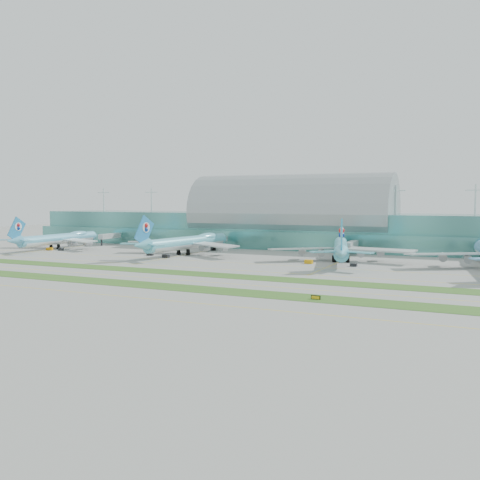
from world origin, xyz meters
The scene contains 18 objects.
ground centered at (0.00, 0.00, 0.00)m, with size 700.00×700.00×0.00m, color gray.
terminal centered at (0.01, 128.79, 14.23)m, with size 340.00×69.10×36.00m.
grass_strip_near centered at (0.00, -28.00, 0.04)m, with size 420.00×12.00×0.08m, color #2D591E.
grass_strip_far centered at (0.00, 2.00, 0.04)m, with size 420.00×12.00×0.08m, color #2D591E.
taxiline_a centered at (0.00, -48.00, 0.01)m, with size 420.00×0.35×0.01m, color yellow.
taxiline_b centered at (0.00, -14.00, 0.01)m, with size 420.00×0.35×0.01m, color yellow.
taxiline_c centered at (0.00, 18.00, 0.01)m, with size 420.00×0.35×0.01m, color yellow.
taxiline_d centered at (0.00, 40.00, 0.01)m, with size 420.00×0.35×0.01m, color yellow.
airliner_a centered at (-116.88, 61.56, 5.93)m, with size 61.52×69.68×19.21m.
airliner_b centered at (-33.19, 63.95, 6.47)m, with size 66.73×76.22×20.98m.
airliner_c centered at (45.56, 65.86, 6.36)m, with size 64.03×73.92×20.62m.
gse_a centered at (-113.59, 50.13, 0.78)m, with size 3.49×1.74×1.56m, color #CB800B.
gse_b centered at (-107.05, 51.97, 0.74)m, with size 2.98×1.71×1.49m, color black.
gse_c centered at (-47.43, 50.17, 0.73)m, with size 3.20×1.78×1.46m, color black.
gse_d centered at (-34.68, 44.88, 0.79)m, with size 3.79×1.78×1.57m, color black.
gse_e centered at (35.10, 50.65, 0.85)m, with size 3.42×1.99×1.70m, color orange.
gse_f centered at (55.16, 49.17, 0.63)m, with size 2.78×1.75×1.25m, color black.
taxiway_sign_east centered at (62.02, -29.44, 0.59)m, with size 2.83×0.70×1.19m.
Camera 1 is at (104.33, -173.27, 28.05)m, focal length 40.00 mm.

